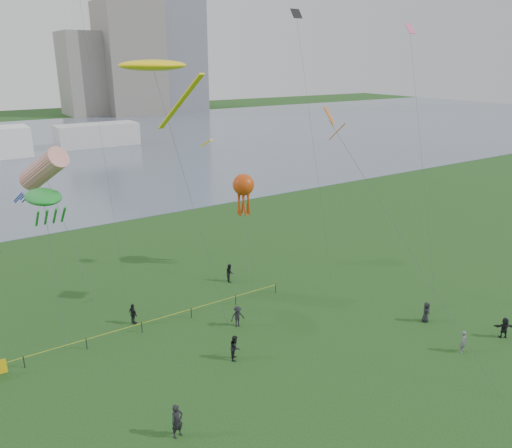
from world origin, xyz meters
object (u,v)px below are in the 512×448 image
fence (54,351)px  kite_stingray (154,66)px  kite_flyer (464,342)px  kite_octopus (243,186)px

fence → kite_stingray: 20.93m
fence → kite_flyer: kite_flyer is taller
fence → kite_flyer: bearing=-31.5°
fence → kite_flyer: 27.65m
kite_stingray → kite_octopus: kite_stingray is taller
kite_octopus → kite_flyer: bearing=-98.5°
kite_flyer → kite_stingray: kite_stingray is taller
fence → kite_octopus: size_ratio=2.65×
kite_stingray → kite_octopus: bearing=-6.8°
kite_flyer → kite_octopus: kite_octopus is taller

